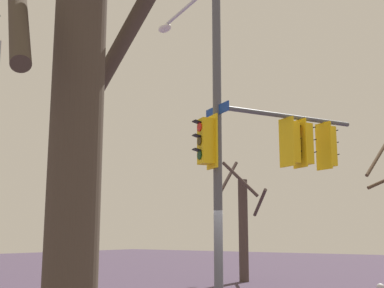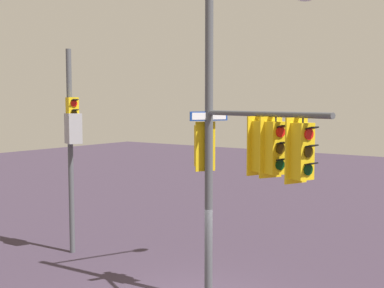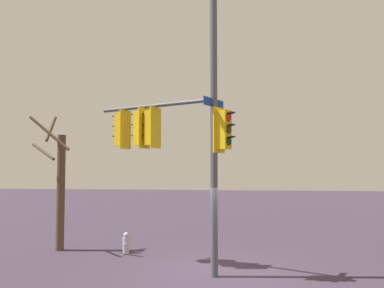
% 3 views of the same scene
% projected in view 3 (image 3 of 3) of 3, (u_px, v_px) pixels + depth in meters
% --- Properties ---
extents(ground_plane, '(80.00, 80.00, 0.00)m').
position_uv_depth(ground_plane, '(217.00, 273.00, 11.39)').
color(ground_plane, '#392D3E').
extents(main_signal_pole_assembly, '(5.12, 4.54, 8.88)m').
position_uv_depth(main_signal_pole_assembly, '(176.00, 115.00, 11.74)').
color(main_signal_pole_assembly, '#4C4F54').
rests_on(main_signal_pole_assembly, ground).
extents(fire_hydrant, '(0.38, 0.24, 0.73)m').
position_uv_depth(fire_hydrant, '(126.00, 243.00, 14.01)').
color(fire_hydrant, '#B2B2B7').
rests_on(fire_hydrant, ground).
extents(bare_tree_behind_pole, '(1.49, 1.78, 5.03)m').
position_uv_depth(bare_tree_behind_pole, '(59.00, 186.00, 14.50)').
color(bare_tree_behind_pole, '#4F3D2C').
rests_on(bare_tree_behind_pole, ground).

